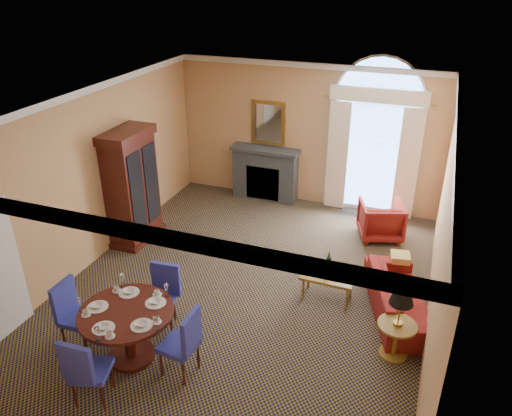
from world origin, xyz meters
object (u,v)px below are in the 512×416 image
(sofa, at_px, (399,296))
(dining_table, at_px, (128,323))
(armoire, at_px, (132,188))
(side_table, at_px, (399,315))
(coffee_table, at_px, (328,276))
(armchair, at_px, (381,220))

(sofa, bearing_deg, dining_table, 106.42)
(armoire, height_order, dining_table, armoire)
(dining_table, bearing_deg, side_table, 21.17)
(dining_table, relative_size, coffee_table, 1.48)
(dining_table, bearing_deg, sofa, 34.71)
(armchair, xyz_separation_m, coffee_table, (-0.54, -2.40, 0.03))
(dining_table, xyz_separation_m, side_table, (3.50, 1.36, 0.11))
(sofa, relative_size, side_table, 1.82)
(dining_table, relative_size, armchair, 1.53)
(sofa, bearing_deg, coffee_table, 72.86)
(armoire, bearing_deg, sofa, -6.60)
(dining_table, distance_m, armchair, 5.55)
(sofa, height_order, side_table, side_table)
(dining_table, height_order, coffee_table, dining_table)
(coffee_table, bearing_deg, armchair, 78.63)
(armchair, height_order, coffee_table, coffee_table)
(dining_table, relative_size, side_table, 1.17)
(armoire, height_order, armchair, armoire)
(armoire, xyz_separation_m, coffee_table, (4.11, -0.63, -0.68))
(coffee_table, bearing_deg, side_table, -38.58)
(armoire, relative_size, side_table, 2.04)
(side_table, bearing_deg, armchair, 101.22)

